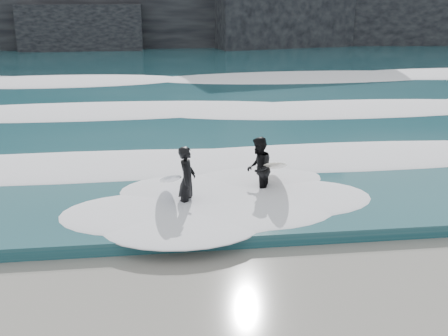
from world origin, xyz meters
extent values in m
plane|color=olive|center=(0.00, 0.00, 0.00)|extent=(120.00, 120.00, 0.00)
cube|color=#1C4A54|center=(0.00, 29.00, 0.15)|extent=(90.00, 52.00, 0.30)
ellipsoid|color=white|center=(0.00, 9.00, 0.40)|extent=(60.00, 3.20, 0.20)
ellipsoid|color=white|center=(0.00, 16.00, 0.42)|extent=(60.00, 4.00, 0.24)
ellipsoid|color=white|center=(0.00, 25.00, 0.45)|extent=(60.00, 4.80, 0.30)
imported|color=black|center=(-1.55, 5.18, 0.84)|extent=(0.56, 0.70, 1.68)
ellipsoid|color=silver|center=(-1.95, 5.23, 0.87)|extent=(0.66, 1.81, 0.83)
imported|color=black|center=(0.33, 5.91, 0.83)|extent=(0.84, 0.96, 1.66)
ellipsoid|color=silver|center=(0.75, 5.91, 0.89)|extent=(0.95, 2.27, 0.92)
camera|label=1|loc=(-2.28, -7.58, 5.26)|focal=45.00mm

